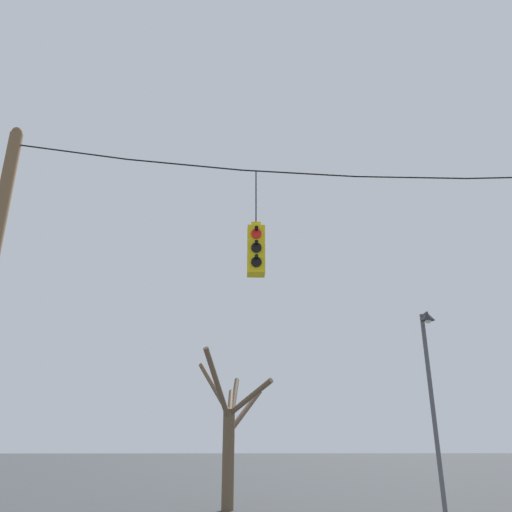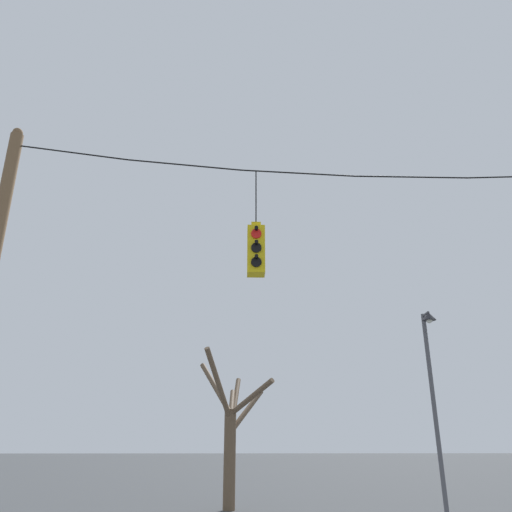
# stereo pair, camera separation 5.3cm
# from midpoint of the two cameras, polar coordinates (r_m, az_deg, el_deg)

# --- Properties ---
(span_wire) EXTENTS (16.58, 0.03, 0.65)m
(span_wire) POSITION_cam_midpoint_polar(r_m,az_deg,el_deg) (11.14, 17.34, 9.53)
(span_wire) COLOR black
(traffic_light_near_left_pole) EXTENTS (0.34, 0.46, 2.27)m
(traffic_light_near_left_pole) POSITION_cam_midpoint_polar(r_m,az_deg,el_deg) (9.73, 0.16, 0.71)
(traffic_light_near_left_pole) COLOR yellow
(street_lamp) EXTENTS (0.38, 0.67, 5.39)m
(street_lamp) POSITION_cam_midpoint_polar(r_m,az_deg,el_deg) (15.01, 19.62, -12.90)
(street_lamp) COLOR #515156
(street_lamp) RESTS_ON ground_plane
(bare_tree) EXTENTS (2.47, 3.74, 4.57)m
(bare_tree) POSITION_cam_midpoint_polar(r_m,az_deg,el_deg) (16.53, -2.78, -19.04)
(bare_tree) COLOR brown
(bare_tree) RESTS_ON ground_plane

